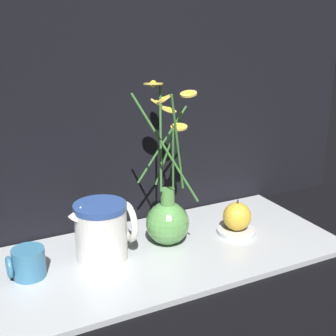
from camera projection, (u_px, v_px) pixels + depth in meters
name	position (u px, v px, depth m)	size (l,w,h in m)	color
ground_plane	(166.00, 255.00, 1.04)	(6.00, 6.00, 0.00)	black
shelf	(166.00, 253.00, 1.04)	(0.78, 0.35, 0.01)	#B2B7BC
vase_with_flowers	(168.00, 216.00, 1.05)	(0.16, 0.26, 0.37)	#59994C
yellow_mug	(27.00, 263.00, 0.92)	(0.07, 0.06, 0.06)	teal
ceramic_pitcher	(102.00, 229.00, 0.98)	(0.14, 0.11, 0.14)	white
saucer_plate	(236.00, 231.00, 1.11)	(0.09, 0.09, 0.01)	silver
orange_fruit	(237.00, 216.00, 1.10)	(0.07, 0.07, 0.08)	gold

